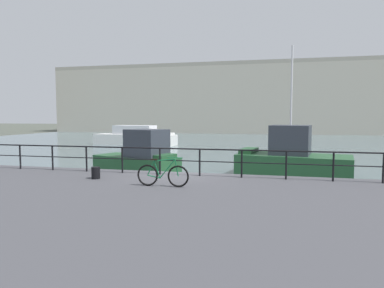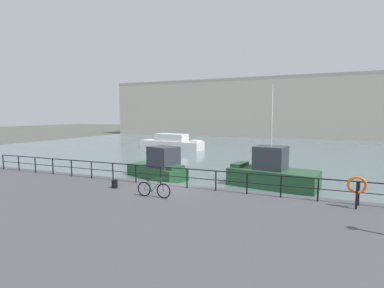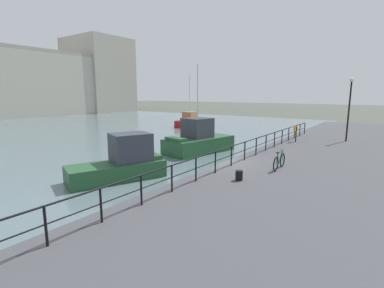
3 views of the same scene
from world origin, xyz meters
TOP-DOWN VIEW (x-y plane):
  - ground_plane at (0.00, 0.00)m, footprint 240.00×240.00m
  - quay_promenade at (0.00, -6.50)m, footprint 56.00×13.00m
  - moored_green_narrowboat at (-3.53, 4.41)m, footprint 5.49×3.68m
  - moored_harbor_tender at (18.98, 16.38)m, footprint 5.25×2.72m
  - moored_small_launch at (4.79, 5.03)m, footprint 6.14×3.63m
  - quay_railing at (0.19, -0.75)m, footprint 27.67×0.07m
  - parked_bicycle at (0.23, -3.00)m, footprint 1.77×0.10m
  - mooring_bollard at (-2.64, -2.21)m, footprint 0.32×0.32m
  - life_ring_stand at (8.96, -1.31)m, footprint 0.75×0.16m
  - quay_lamp_post at (11.70, -4.53)m, footprint 0.32×0.32m

SIDE VIEW (x-z plane):
  - ground_plane at x=0.00m, z-range 0.00..0.00m
  - quay_promenade at x=0.00m, z-range 0.00..0.90m
  - moored_harbor_tender at x=18.98m, z-range -2.88..4.43m
  - moored_green_narrowboat at x=-3.53m, z-range -0.32..2.18m
  - moored_small_launch at x=4.79m, z-range -2.49..4.38m
  - mooring_bollard at x=-2.64m, z-range 0.90..1.34m
  - parked_bicycle at x=0.23m, z-range 0.80..1.78m
  - quay_railing at x=0.19m, z-range 1.10..2.18m
  - life_ring_stand at x=8.96m, z-range 1.18..2.58m
  - quay_lamp_post at x=11.70m, z-range 1.56..6.50m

